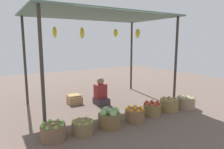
# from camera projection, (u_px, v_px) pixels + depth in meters

# --- Properties ---
(ground_plane) EXTENTS (14.00, 14.00, 0.00)m
(ground_plane) POSITION_uv_depth(u_px,v_px,m) (101.00, 104.00, 5.97)
(ground_plane) COLOR brown
(market_stall_structure) EXTENTS (4.02, 2.43, 2.53)m
(market_stall_structure) POSITION_uv_depth(u_px,v_px,m) (101.00, 21.00, 5.59)
(market_stall_structure) COLOR #38332D
(market_stall_structure) RESTS_ON ground
(vendor_person) EXTENTS (0.36, 0.44, 0.78)m
(vendor_person) POSITION_uv_depth(u_px,v_px,m) (101.00, 94.00, 5.90)
(vendor_person) COLOR #43363B
(vendor_person) RESTS_ON ground
(basket_green_apples) EXTENTS (0.46, 0.46, 0.34)m
(basket_green_apples) POSITION_uv_depth(u_px,v_px,m) (53.00, 132.00, 3.75)
(basket_green_apples) COLOR brown
(basket_green_apples) RESTS_ON ground
(basket_limes) EXTENTS (0.43, 0.43, 0.29)m
(basket_limes) POSITION_uv_depth(u_px,v_px,m) (83.00, 127.00, 4.01)
(basket_limes) COLOR olive
(basket_limes) RESTS_ON ground
(basket_cabbages) EXTENTS (0.48, 0.48, 0.43)m
(basket_cabbages) POSITION_uv_depth(u_px,v_px,m) (110.00, 119.00, 4.31)
(basket_cabbages) COLOR brown
(basket_cabbages) RESTS_ON ground
(basket_oranges) EXTENTS (0.44, 0.44, 0.34)m
(basket_oranges) POSITION_uv_depth(u_px,v_px,m) (135.00, 115.00, 4.63)
(basket_oranges) COLOR brown
(basket_oranges) RESTS_ON ground
(basket_red_tomatoes) EXTENTS (0.42, 0.42, 0.35)m
(basket_red_tomatoes) POSITION_uv_depth(u_px,v_px,m) (152.00, 109.00, 5.01)
(basket_red_tomatoes) COLOR olive
(basket_red_tomatoes) RESTS_ON ground
(basket_potatoes) EXTENTS (0.47, 0.47, 0.35)m
(basket_potatoes) POSITION_uv_depth(u_px,v_px,m) (169.00, 105.00, 5.34)
(basket_potatoes) COLOR olive
(basket_potatoes) RESTS_ON ground
(basket_green_chilies) EXTENTS (0.48, 0.48, 0.32)m
(basket_green_chilies) POSITION_uv_depth(u_px,v_px,m) (186.00, 103.00, 5.57)
(basket_green_chilies) COLOR #977F60
(basket_green_chilies) RESTS_ON ground
(wooden_crate_near_vendor) EXTENTS (0.39, 0.34, 0.21)m
(wooden_crate_near_vendor) POSITION_uv_depth(u_px,v_px,m) (75.00, 100.00, 5.95)
(wooden_crate_near_vendor) COLOR #A97F54
(wooden_crate_near_vendor) RESTS_ON ground
(wooden_crate_stacked_rear) EXTENTS (0.35, 0.33, 0.26)m
(wooden_crate_stacked_rear) POSITION_uv_depth(u_px,v_px,m) (74.00, 99.00, 5.99)
(wooden_crate_stacked_rear) COLOR #AD8750
(wooden_crate_stacked_rear) RESTS_ON ground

